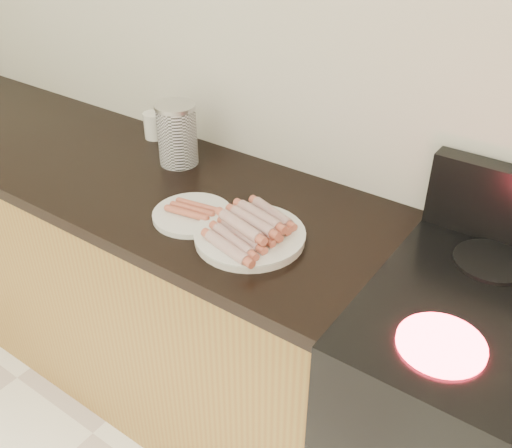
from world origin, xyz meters
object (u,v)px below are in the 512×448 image
Objects in this scene: main_plate at (250,237)px; mug at (154,125)px; canister at (177,134)px; side_plate at (193,215)px.

main_plate is 3.16× the size of mug.
mug is (-0.20, 0.10, -0.05)m from canister.
mug reaches higher than side_plate.
main_plate is at bearing 0.49° from side_plate.
main_plate is 1.44× the size of canister.
main_plate reaches higher than side_plate.
mug is (-0.65, 0.32, 0.04)m from main_plate.
mug is (-0.45, 0.32, 0.04)m from side_plate.
canister reaches higher than mug.
main_plate is at bearing -26.80° from canister.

